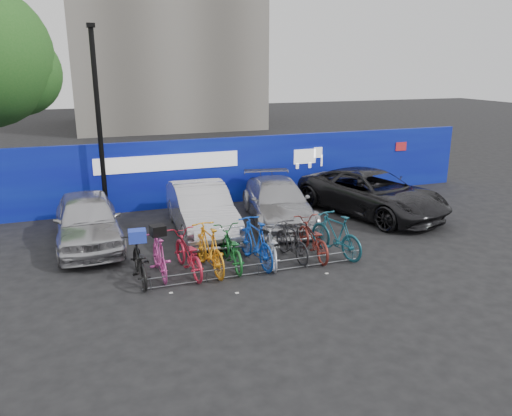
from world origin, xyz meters
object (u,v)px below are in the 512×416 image
bike_rack (259,268)px  car_1 (201,209)px  car_0 (87,220)px  bike_2 (188,254)px  bike_3 (209,248)px  bike_8 (313,238)px  bike_4 (231,248)px  car_2 (278,202)px  bike_7 (292,241)px  bike_5 (256,242)px  bike_1 (159,256)px  bike_0 (139,261)px  bike_6 (272,246)px  car_3 (372,193)px  bike_9 (336,235)px

bike_rack → car_1: bearing=98.9°
car_0 → bike_2: size_ratio=2.23×
bike_3 → bike_8: bearing=174.7°
bike_4 → car_2: bearing=-127.2°
car_1 → bike_3: (-0.51, -2.96, -0.14)m
bike_rack → bike_7: size_ratio=3.31×
car_1 → bike_5: size_ratio=2.22×
bike_1 → bike_5: (2.42, -0.08, 0.09)m
car_0 → bike_1: (1.55, -2.84, -0.22)m
bike_0 → bike_6: 3.32m
bike_6 → bike_8: 1.20m
car_3 → bike_2: (-6.94, -2.86, -0.23)m
car_3 → bike_4: car_3 is taller
car_0 → car_3: (9.17, -0.05, 0.01)m
bike_rack → bike_4: (-0.48, 0.72, 0.33)m
bike_rack → bike_9: bike_9 is taller
bike_rack → car_2: size_ratio=1.21×
car_3 → bike_8: bearing=-159.1°
bike_1 → bike_9: bearing=176.0°
car_0 → car_3: bearing=-1.7°
car_0 → car_3: car_3 is taller
bike_6 → bike_9: (1.82, -0.05, 0.12)m
car_3 → bike_9: 4.22m
car_1 → bike_5: 3.01m
bike_2 → bike_7: size_ratio=1.15×
car_0 → car_1: bearing=-1.5°
bike_0 → bike_9: 5.14m
car_0 → bike_4: car_0 is taller
bike_4 → bike_5: bike_5 is taller
car_0 → bike_7: 5.78m
bike_7 → bike_8: 0.60m
bike_0 → bike_4: bike_4 is taller
bike_1 → bike_8: (4.02, -0.09, -0.01)m
bike_3 → bike_4: (0.59, 0.10, -0.10)m
bike_6 → bike_1: bearing=11.2°
car_1 → bike_6: bearing=-67.3°
bike_rack → car_0: bearing=136.9°
bike_7 → bike_9: (1.22, -0.12, 0.08)m
car_3 → bike_6: (-4.78, -2.95, -0.28)m
bike_4 → bike_6: 1.05m
bike_0 → bike_5: bearing=179.2°
bike_9 → bike_6: bearing=-16.0°
car_0 → car_2: 5.84m
bike_1 → bike_4: size_ratio=0.91×
car_1 → bike_1: size_ratio=2.59×
bike_8 → bike_9: size_ratio=0.99×
bike_4 → bike_7: (1.63, -0.07, 0.01)m
bike_0 → car_3: bearing=-161.7°
bike_2 → car_0: bearing=-59.3°
car_3 → bike_7: size_ratio=3.15×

